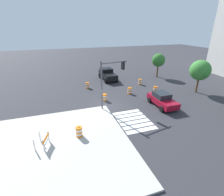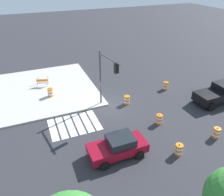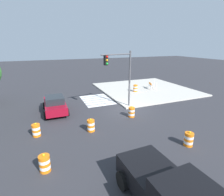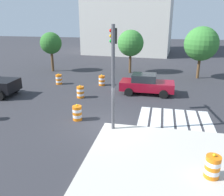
# 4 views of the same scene
# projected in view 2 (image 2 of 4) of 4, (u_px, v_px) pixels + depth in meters

# --- Properties ---
(ground_plane) EXTENTS (120.00, 120.00, 0.00)m
(ground_plane) POSITION_uv_depth(u_px,v_px,m) (109.00, 105.00, 22.19)
(ground_plane) COLOR #2D2D33
(sidewalk_corner) EXTENTS (12.00, 12.00, 0.15)m
(sidewalk_corner) POSITION_uv_depth(u_px,v_px,m) (40.00, 90.00, 24.96)
(sidewalk_corner) COLOR #BCB7AD
(sidewalk_corner) RESTS_ON ground
(crosswalk_stripes) EXTENTS (4.35, 3.20, 0.02)m
(crosswalk_stripes) POSITION_uv_depth(u_px,v_px,m) (74.00, 125.00, 19.44)
(crosswalk_stripes) COLOR silver
(crosswalk_stripes) RESTS_ON ground
(sports_car) EXTENTS (4.31, 2.16, 1.63)m
(sports_car) POSITION_uv_depth(u_px,v_px,m) (118.00, 146.00, 15.91)
(sports_car) COLOR maroon
(sports_car) RESTS_ON ground
(pickup_truck) EXTENTS (5.21, 2.47, 1.92)m
(pickup_truck) POSITION_uv_depth(u_px,v_px,m) (220.00, 93.00, 22.42)
(pickup_truck) COLOR black
(pickup_truck) RESTS_ON ground
(traffic_barrel_near_corner) EXTENTS (0.56, 0.56, 1.02)m
(traffic_barrel_near_corner) POSITION_uv_depth(u_px,v_px,m) (166.00, 86.00, 24.97)
(traffic_barrel_near_corner) COLOR orange
(traffic_barrel_near_corner) RESTS_ON ground
(traffic_barrel_crosswalk_end) EXTENTS (0.56, 0.56, 1.02)m
(traffic_barrel_crosswalk_end) POSITION_uv_depth(u_px,v_px,m) (216.00, 133.00, 17.79)
(traffic_barrel_crosswalk_end) COLOR orange
(traffic_barrel_crosswalk_end) RESTS_ON ground
(traffic_barrel_median_near) EXTENTS (0.56, 0.56, 1.02)m
(traffic_barrel_median_near) POSITION_uv_depth(u_px,v_px,m) (179.00, 149.00, 16.13)
(traffic_barrel_median_near) COLOR orange
(traffic_barrel_median_near) RESTS_ON ground
(traffic_barrel_median_far) EXTENTS (0.56, 0.56, 1.02)m
(traffic_barrel_median_far) POSITION_uv_depth(u_px,v_px,m) (127.00, 100.00, 22.24)
(traffic_barrel_median_far) COLOR orange
(traffic_barrel_median_far) RESTS_ON ground
(traffic_barrel_far_curb) EXTENTS (0.56, 0.56, 1.02)m
(traffic_barrel_far_curb) POSITION_uv_depth(u_px,v_px,m) (159.00, 119.00, 19.39)
(traffic_barrel_far_curb) COLOR orange
(traffic_barrel_far_curb) RESTS_ON ground
(traffic_barrel_on_sidewalk) EXTENTS (0.56, 0.56, 1.02)m
(traffic_barrel_on_sidewalk) POSITION_uv_depth(u_px,v_px,m) (50.00, 92.00, 23.33)
(traffic_barrel_on_sidewalk) COLOR orange
(traffic_barrel_on_sidewalk) RESTS_ON sidewalk_corner
(construction_barricade) EXTENTS (1.42, 1.12, 1.00)m
(construction_barricade) POSITION_uv_depth(u_px,v_px,m) (43.00, 81.00, 25.36)
(construction_barricade) COLOR silver
(construction_barricade) RESTS_ON sidewalk_corner
(traffic_light_pole) EXTENTS (0.87, 3.25, 5.50)m
(traffic_light_pole) POSITION_uv_depth(u_px,v_px,m) (107.00, 72.00, 19.67)
(traffic_light_pole) COLOR #4C4C51
(traffic_light_pole) RESTS_ON sidewalk_corner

